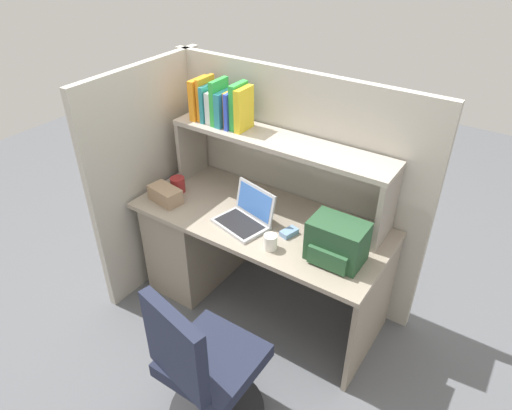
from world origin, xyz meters
name	(u,v)px	position (x,y,z in m)	size (l,w,h in m)	color
ground_plane	(260,303)	(0.00, 0.00, 0.00)	(8.00, 8.00, 0.00)	#595B60
desk	(213,238)	(-0.39, 0.00, 0.40)	(1.60, 0.70, 0.73)	gray
cubicle_partition_rear	(292,185)	(0.00, 0.38, 0.78)	(1.84, 0.05, 1.55)	#B2ADA0
cubicle_partition_left	(153,176)	(-0.85, -0.05, 0.78)	(0.05, 1.06, 1.55)	#B2ADA0
overhead_hutch	(279,154)	(0.00, 0.20, 1.08)	(1.44, 0.28, 0.45)	gray
reference_books_on_shelf	(221,104)	(-0.43, 0.20, 1.31)	(0.39, 0.18, 0.28)	orange
laptop	(246,216)	(-0.04, -0.09, 0.78)	(0.36, 0.32, 0.22)	#B7BABF
backpack	(337,242)	(0.55, -0.10, 0.84)	(0.30, 0.22, 0.24)	#264C2D
computer_mouse	(289,232)	(0.23, -0.05, 0.75)	(0.06, 0.10, 0.03)	#7299C6
paper_cup	(270,242)	(0.21, -0.22, 0.77)	(0.08, 0.08, 0.09)	white
tissue_box	(165,195)	(-0.61, -0.18, 0.78)	(0.22, 0.12, 0.10)	#9E7F60
snack_canister	(178,185)	(-0.63, -0.05, 0.78)	(0.10, 0.10, 0.10)	maroon
office_chair	(205,374)	(0.25, -0.88, 0.39)	(0.52, 0.53, 0.93)	black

